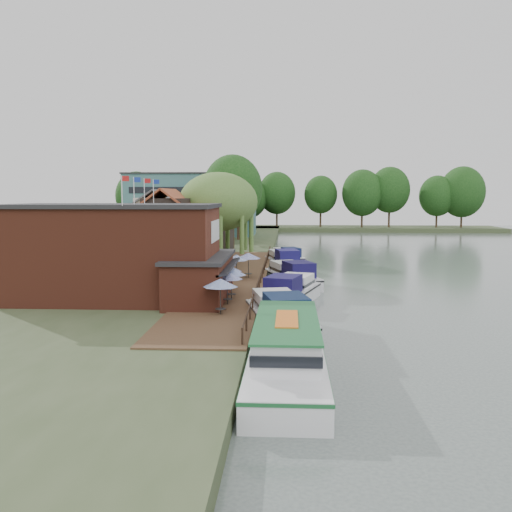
{
  "coord_description": "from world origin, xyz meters",
  "views": [
    {
      "loc": [
        -2.99,
        -43.16,
        8.88
      ],
      "look_at": [
        -6.0,
        12.0,
        3.0
      ],
      "focal_mm": 40.0,
      "sensor_mm": 36.0,
      "label": 1
    }
  ],
  "objects": [
    {
      "name": "cruiser_2",
      "position": [
        -2.5,
        12.63,
        1.3
      ],
      "size": [
        6.66,
        11.17,
        2.6
      ],
      "primitive_type": null,
      "rotation": [
        0.0,
        0.0,
        0.33
      ],
      "color": "silver",
      "rests_on": "ground"
    },
    {
      "name": "cottage_c",
      "position": [
        -14.0,
        33.0,
        5.25
      ],
      "size": [
        7.6,
        7.6,
        8.5
      ],
      "primitive_type": null,
      "color": "black",
      "rests_on": "land_bank"
    },
    {
      "name": "quay_rail",
      "position": [
        -5.3,
        10.5,
        1.5
      ],
      "size": [
        0.2,
        49.0,
        1.0
      ],
      "primitive_type": null,
      "color": "black",
      "rests_on": "land_bank"
    },
    {
      "name": "tour_boat",
      "position": [
        -2.97,
        -16.36,
        1.46
      ],
      "size": [
        3.87,
        13.45,
        2.93
      ],
      "primitive_type": null,
      "rotation": [
        0.0,
        0.0,
        -0.01
      ],
      "color": "silver",
      "rests_on": "ground"
    },
    {
      "name": "umbrella_2",
      "position": [
        -7.15,
        -0.88,
        2.29
      ],
      "size": [
        2.27,
        2.27,
        2.38
      ],
      "primitive_type": null,
      "color": "#1B3A97",
      "rests_on": "quay_deck"
    },
    {
      "name": "bank_tree_4",
      "position": [
        -16.39,
        85.27,
        8.45
      ],
      "size": [
        8.63,
        8.63,
        14.89
      ],
      "primitive_type": null,
      "color": "#143811",
      "rests_on": "land_bank"
    },
    {
      "name": "quay_deck",
      "position": [
        -8.0,
        10.0,
        1.05
      ],
      "size": [
        6.0,
        50.0,
        0.1
      ],
      "primitive_type": "cube",
      "color": "#47301E",
      "rests_on": "land_bank"
    },
    {
      "name": "bank_tree_0",
      "position": [
        -11.09,
        41.38,
        7.96
      ],
      "size": [
        8.82,
        8.82,
        13.91
      ],
      "primitive_type": null,
      "color": "#143811",
      "rests_on": "land_bank"
    },
    {
      "name": "swan",
      "position": [
        -4.25,
        -10.87,
        0.22
      ],
      "size": [
        0.44,
        0.44,
        0.44
      ],
      "primitive_type": "sphere",
      "color": "white",
      "rests_on": "ground"
    },
    {
      "name": "cruiser_3",
      "position": [
        -3.36,
        25.0,
        1.3
      ],
      "size": [
        5.54,
        11.06,
        2.59
      ],
      "primitive_type": null,
      "rotation": [
        0.0,
        0.0,
        0.21
      ],
      "color": "silver",
      "rests_on": "ground"
    },
    {
      "name": "umbrella_1",
      "position": [
        -7.23,
        -3.01,
        2.29
      ],
      "size": [
        2.23,
        2.23,
        2.38
      ],
      "primitive_type": null,
      "color": "navy",
      "rests_on": "quay_deck"
    },
    {
      "name": "cottage_b",
      "position": [
        -18.0,
        24.0,
        5.25
      ],
      "size": [
        9.6,
        8.6,
        8.5
      ],
      "primitive_type": null,
      "color": "beige",
      "rests_on": "land_bank"
    },
    {
      "name": "hotel_block",
      "position": [
        -22.0,
        70.0,
        7.15
      ],
      "size": [
        25.4,
        12.4,
        12.3
      ],
      "primitive_type": null,
      "color": "#38666B",
      "rests_on": "land_bank"
    },
    {
      "name": "bank_tree_2",
      "position": [
        -11.71,
        58.31,
        7.39
      ],
      "size": [
        8.1,
        8.1,
        12.77
      ],
      "primitive_type": null,
      "color": "#143811",
      "rests_on": "land_bank"
    },
    {
      "name": "cruiser_1",
      "position": [
        -2.71,
        3.3,
        1.28
      ],
      "size": [
        6.2,
        11.03,
        2.57
      ],
      "primitive_type": null,
      "rotation": [
        0.0,
        0.0,
        -0.28
      ],
      "color": "silver",
      "rests_on": "ground"
    },
    {
      "name": "umbrella_5",
      "position": [
        -7.62,
        8.72,
        2.29
      ],
      "size": [
        2.01,
        2.01,
        2.38
      ],
      "primitive_type": null,
      "color": "navy",
      "rests_on": "quay_deck"
    },
    {
      "name": "bank_tree_1",
      "position": [
        -12.58,
        51.58,
        7.83
      ],
      "size": [
        7.85,
        7.85,
        13.67
      ],
      "primitive_type": null,
      "color": "#143811",
      "rests_on": "land_bank"
    },
    {
      "name": "umbrella_0",
      "position": [
        -7.32,
        -6.52,
        2.29
      ],
      "size": [
        2.31,
        2.31,
        2.38
      ],
      "primitive_type": null,
      "color": "navy",
      "rests_on": "quay_deck"
    },
    {
      "name": "land_bank",
      "position": [
        -30.0,
        35.0,
        0.5
      ],
      "size": [
        50.0,
        140.0,
        1.0
      ],
      "primitive_type": "cube",
      "color": "#384728",
      "rests_on": "ground"
    },
    {
      "name": "umbrella_3",
      "position": [
        -7.66,
        1.16,
        2.29
      ],
      "size": [
        2.31,
        2.31,
        2.38
      ],
      "primitive_type": null,
      "color": "navy",
      "rests_on": "quay_deck"
    },
    {
      "name": "bank_tree_3",
      "position": [
        -18.66,
        77.53,
        7.53
      ],
      "size": [
        7.89,
        7.89,
        13.06
      ],
      "primitive_type": null,
      "color": "#143811",
      "rests_on": "land_bank"
    },
    {
      "name": "cruiser_0",
      "position": [
        -3.47,
        -6.03,
        1.34
      ],
      "size": [
        5.77,
        11.4,
        2.68
      ],
      "primitive_type": null,
      "rotation": [
        0.0,
        0.0,
        0.21
      ],
      "color": "white",
      "rests_on": "ground"
    },
    {
      "name": "cottage_a",
      "position": [
        -15.0,
        14.0,
        5.25
      ],
      "size": [
        8.6,
        7.6,
        8.5
      ],
      "primitive_type": null,
      "color": "black",
      "rests_on": "land_bank"
    },
    {
      "name": "umbrella_4",
      "position": [
        -8.28,
        4.74,
        2.29
      ],
      "size": [
        1.95,
        1.95,
        2.38
      ],
      "primitive_type": null,
      "color": "navy",
      "rests_on": "quay_deck"
    },
    {
      "name": "pub",
      "position": [
        -14.0,
        -1.0,
        4.65
      ],
      "size": [
        20.0,
        11.0,
        7.3
      ],
      "primitive_type": null,
      "color": "maroon",
      "rests_on": "land_bank"
    },
    {
      "name": "willow",
      "position": [
        -10.5,
        19.0,
        6.21
      ],
      "size": [
        8.6,
        8.6,
        10.43
      ],
      "primitive_type": null,
      "color": "#476B2D",
      "rests_on": "land_bank"
    },
    {
      "name": "cruiser_4",
      "position": [
        -3.01,
        32.14,
        1.07
      ],
      "size": [
        5.71,
        9.43,
        2.14
      ],
      "primitive_type": null,
      "rotation": [
        0.0,
        0.0,
        0.34
      ],
      "color": "white",
      "rests_on": "ground"
    },
    {
      "name": "bank_tree_5",
      "position": [
        -17.89,
        94.39,
        7.13
      ],
      "size": [
        7.42,
        7.42,
        12.26
      ],
      "primitive_type": null,
      "color": "#143811",
      "rests_on": "land_bank"
    },
    {
      "name": "ground",
      "position": [
        0.0,
        0.0,
        0.0
      ],
      "size": [
        260.0,
        260.0,
        0.0
      ],
      "primitive_type": "plane",
      "color": "#4A5652",
      "rests_on": "ground"
    },
    {
      "name": "umbrella_6",
      "position": [
        -6.64,
        10.43,
        2.29
      ],
      "size": [
        2.31,
        2.31,
        2.38
      ],
      "primitive_type": null,
      "color": "navy",
      "rests_on": "quay_deck"
    }
  ]
}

